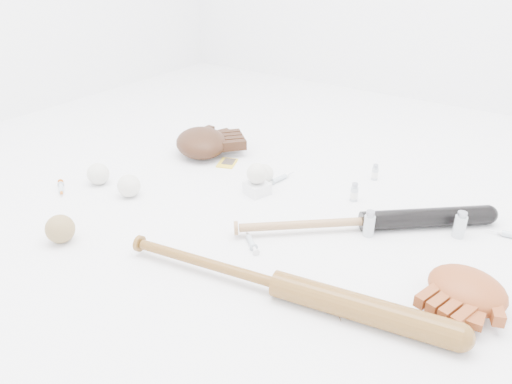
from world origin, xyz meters
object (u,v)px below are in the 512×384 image
Objects in this scene: bat_wood at (278,284)px; pedestal at (257,188)px; glove_dark at (201,142)px; bat_dark at (364,221)px.

pedestal is at bearing 120.70° from bat_wood.
bat_wood reaches higher than pedestal.
glove_dark is 3.97× the size of pedestal.
bat_wood is 0.92m from glove_dark.
bat_dark is 0.40m from pedestal.
pedestal is (0.38, -0.15, -0.03)m from glove_dark.
glove_dark reaches higher than bat_wood.
bat_wood is 3.08× the size of glove_dark.
glove_dark is at bearing 157.81° from pedestal.
glove_dark reaches higher than pedestal.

